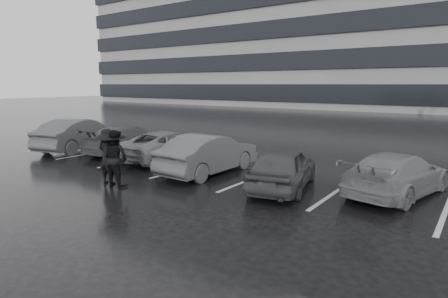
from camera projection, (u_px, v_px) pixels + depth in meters
ground at (201, 189)px, 11.23m from camera, size 160.00×160.00×0.00m
office_building at (281, 13)px, 59.87m from camera, size 61.00×26.00×29.00m
car_main at (283, 168)px, 11.21m from camera, size 2.33×4.02×1.29m
car_west_a at (209, 154)px, 13.16m from camera, size 1.50×4.25×1.40m
car_west_b at (169, 146)px, 15.40m from camera, size 2.10×4.46×1.23m
car_west_c at (130, 139)px, 16.93m from camera, size 1.81×4.42×1.28m
car_west_d at (80, 134)px, 17.82m from camera, size 2.68×4.82×1.51m
car_east at (398, 174)px, 10.56m from camera, size 2.57×4.47×1.22m
pedestrian_left at (108, 157)px, 11.69m from camera, size 0.71×0.54×1.76m
pedestrian_right at (115, 158)px, 11.47m from camera, size 0.91×0.74×1.75m
umbrella at (109, 134)px, 11.51m from camera, size 1.04×1.04×1.76m
stall_stripes at (227, 170)px, 13.69m from camera, size 19.72×5.00×0.00m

